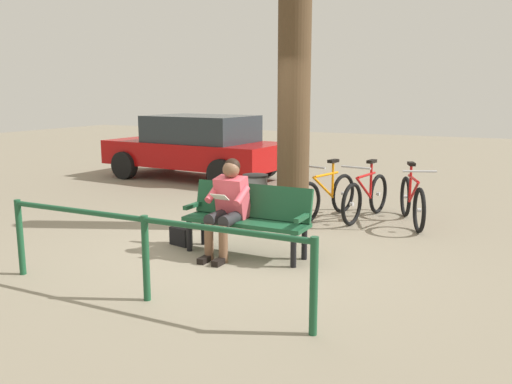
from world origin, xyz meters
TOP-DOWN VIEW (x-y plane):
  - ground_plane at (0.00, 0.00)m, footprint 40.00×40.00m
  - bench at (-0.17, -0.15)m, footprint 1.60×0.49m
  - person_reading at (0.03, 0.01)m, footprint 0.49×0.77m
  - handbag at (0.80, -0.08)m, footprint 0.32×0.20m
  - tree_trunk at (-0.17, -1.59)m, footprint 0.47×0.47m
  - litter_bin at (0.43, -1.56)m, footprint 0.39×0.39m
  - bicycle_blue at (-1.72, -2.62)m, footprint 0.72×1.58m
  - bicycle_red at (-1.00, -2.63)m, footprint 0.48×1.67m
  - bicycle_orange at (-0.42, -2.41)m, footprint 0.58×1.64m
  - railing_fence at (0.01, 1.67)m, footprint 3.51×0.08m
  - parked_car at (3.61, -4.90)m, footprint 4.32×2.25m

SIDE VIEW (x-z plane):
  - ground_plane at x=0.00m, z-range 0.00..0.00m
  - handbag at x=0.80m, z-range 0.00..0.24m
  - bicycle_blue at x=-1.72m, z-range -0.11..0.83m
  - bicycle_red at x=-1.00m, z-range -0.11..0.83m
  - bicycle_orange at x=-0.42m, z-range -0.11..0.83m
  - litter_bin at x=0.43m, z-range 0.00..0.77m
  - bench at x=-0.17m, z-range 0.07..0.94m
  - railing_fence at x=0.01m, z-range 0.18..1.03m
  - person_reading at x=0.03m, z-range 0.06..1.27m
  - parked_car at x=3.61m, z-range 0.04..1.51m
  - tree_trunk at x=-0.17m, z-range 0.00..3.58m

